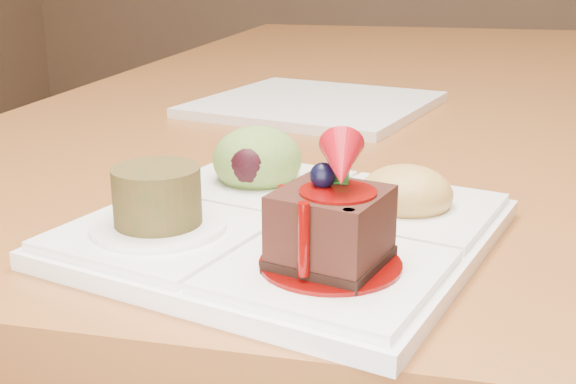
# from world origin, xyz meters

# --- Properties ---
(dining_table) EXTENTS (1.00, 1.80, 0.75)m
(dining_table) POSITION_xyz_m (0.00, 0.00, 0.68)
(dining_table) COLOR brown
(dining_table) RESTS_ON ground
(sampler_plate) EXTENTS (0.31, 0.31, 0.10)m
(sampler_plate) POSITION_xyz_m (-0.06, -0.75, 0.77)
(sampler_plate) COLOR white
(sampler_plate) RESTS_ON dining_table
(second_plate) EXTENTS (0.33, 0.33, 0.01)m
(second_plate) POSITION_xyz_m (-0.12, -0.30, 0.76)
(second_plate) COLOR white
(second_plate) RESTS_ON dining_table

